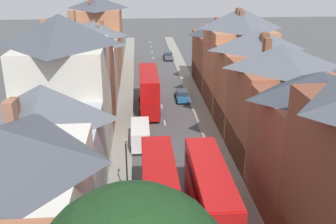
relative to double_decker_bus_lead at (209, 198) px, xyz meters
name	(u,v)px	position (x,y,z in m)	size (l,w,h in m)	color
pavement_left	(126,102)	(-6.89, 29.45, -2.75)	(2.20, 104.00, 0.14)	gray
pavement_right	(196,100)	(3.31, 29.45, -2.75)	(2.20, 104.00, 0.14)	gray
centre_line_dashes	(162,106)	(-1.79, 27.45, -2.81)	(0.14, 97.80, 0.01)	silver
terrace_row_left	(74,89)	(-11.98, 17.29, 3.17)	(8.00, 78.89, 14.66)	#A36042
terrace_row_right	(277,103)	(8.39, 10.83, 3.31)	(8.00, 62.77, 13.90)	brown
double_decker_bus_lead	(209,198)	(0.00, 0.00, 0.00)	(2.74, 10.80, 5.30)	red
double_decker_bus_mid_street	(159,196)	(-3.60, 0.53, 0.00)	(2.74, 10.80, 5.30)	#B70F0F
double_decker_bus_far_approaching	(149,90)	(-3.60, 26.28, 0.00)	(2.74, 10.80, 5.30)	#B70F0F
car_near_blue	(182,95)	(1.31, 29.79, -2.01)	(1.90, 4.41, 1.59)	#236093
car_parked_right_a	(168,56)	(1.31, 56.11, -2.02)	(1.90, 4.58, 1.58)	#4C515B
delivery_van	(140,134)	(-4.89, 15.02, -1.48)	(2.20, 5.20, 2.41)	white
street_lamp	(127,168)	(-6.04, 4.13, 0.43)	(0.20, 1.12, 5.50)	black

